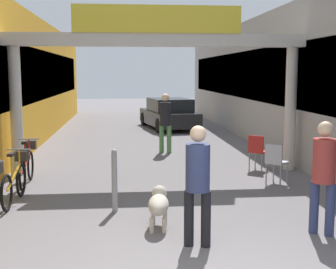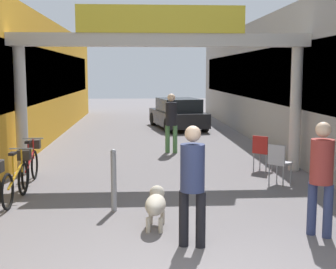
% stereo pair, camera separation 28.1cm
% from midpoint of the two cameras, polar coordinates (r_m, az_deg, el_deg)
% --- Properties ---
extents(storefront_right, '(3.00, 26.00, 4.29)m').
position_cam_midpoint_polar(storefront_right, '(16.72, 16.70, 6.23)').
color(storefront_right, '#9E9993').
rests_on(storefront_right, ground_plane).
extents(arcade_sign_gateway, '(7.40, 0.47, 4.00)m').
position_cam_midpoint_polar(arcade_sign_gateway, '(11.33, -0.17, 9.43)').
color(arcade_sign_gateway, beige).
rests_on(arcade_sign_gateway, ground_plane).
extents(pedestrian_with_dog, '(0.42, 0.42, 1.72)m').
position_cam_midpoint_polar(pedestrian_with_dog, '(6.52, 4.24, -5.33)').
color(pedestrian_with_dog, black).
rests_on(pedestrian_with_dog, ground_plane).
extents(pedestrian_companion, '(0.48, 0.48, 1.73)m').
position_cam_midpoint_polar(pedestrian_companion, '(7.33, 19.26, -4.27)').
color(pedestrian_companion, navy).
rests_on(pedestrian_companion, ground_plane).
extents(pedestrian_carrying_crate, '(0.44, 0.44, 1.81)m').
position_cam_midpoint_polar(pedestrian_carrying_crate, '(14.20, 0.97, 1.92)').
color(pedestrian_carrying_crate, '#4C7F47').
rests_on(pedestrian_carrying_crate, ground_plane).
extents(dog_on_leash, '(0.40, 0.85, 0.61)m').
position_cam_midpoint_polar(dog_on_leash, '(7.48, -0.41, -8.39)').
color(dog_on_leash, beige).
rests_on(dog_on_leash, ground_plane).
extents(bicycle_orange_third, '(0.46, 1.69, 0.98)m').
position_cam_midpoint_polar(bicycle_orange_third, '(9.36, -17.08, -5.13)').
color(bicycle_orange_third, black).
rests_on(bicycle_orange_third, ground_plane).
extents(bicycle_red_farthest, '(0.46, 1.69, 0.98)m').
position_cam_midpoint_polar(bicycle_red_farthest, '(10.77, -15.65, -3.44)').
color(bicycle_red_farthest, black).
rests_on(bicycle_red_farthest, ground_plane).
extents(bollard_post_metal, '(0.10, 0.10, 1.11)m').
position_cam_midpoint_polar(bollard_post_metal, '(8.31, -5.67, -5.51)').
color(bollard_post_metal, gray).
rests_on(bollard_post_metal, ground_plane).
extents(cafe_chair_aluminium_nearer, '(0.57, 0.57, 0.89)m').
position_cam_midpoint_polar(cafe_chair_aluminium_nearer, '(10.51, 14.09, -3.09)').
color(cafe_chair_aluminium_nearer, gray).
rests_on(cafe_chair_aluminium_nearer, ground_plane).
extents(cafe_chair_red_farther, '(0.56, 0.56, 0.89)m').
position_cam_midpoint_polar(cafe_chair_red_farther, '(11.87, 12.04, -1.82)').
color(cafe_chair_red_farther, gray).
rests_on(cafe_chair_red_farther, ground_plane).
extents(parked_car_black, '(2.41, 4.24, 1.33)m').
position_cam_midpoint_polar(parked_car_black, '(20.51, 1.60, 2.52)').
color(parked_car_black, black).
rests_on(parked_car_black, ground_plane).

